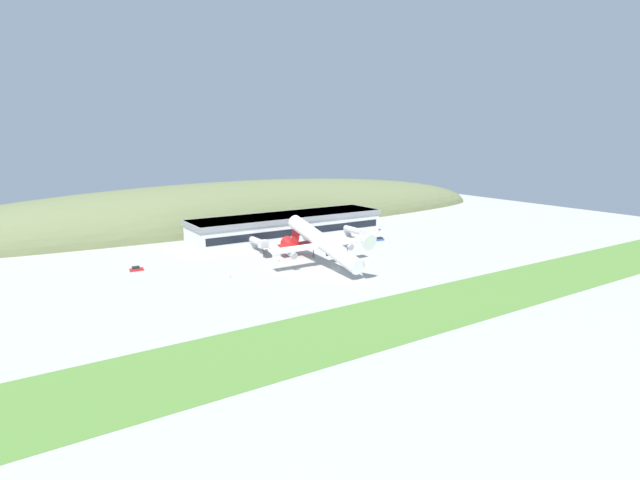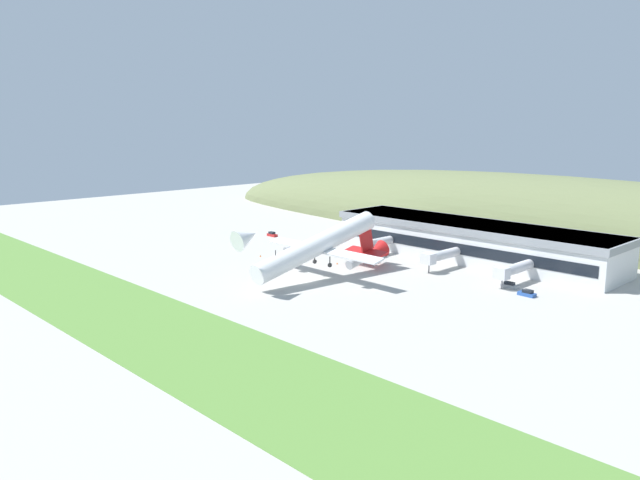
# 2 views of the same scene
# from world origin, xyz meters

# --- Properties ---
(ground_plane) EXTENTS (418.52, 418.52, 0.00)m
(ground_plane) POSITION_xyz_m (0.00, 0.00, 0.00)
(ground_plane) COLOR #ADAAA3
(grass_strip_foreground) EXTENTS (376.67, 27.19, 0.08)m
(grass_strip_foreground) POSITION_xyz_m (0.00, -45.62, 0.04)
(grass_strip_foreground) COLOR #568438
(grass_strip_foreground) RESTS_ON ground_plane
(hill_backdrop) EXTENTS (334.93, 55.65, 43.32)m
(hill_backdrop) POSITION_xyz_m (11.79, 102.02, 0.00)
(hill_backdrop) COLOR #667047
(hill_backdrop) RESTS_ON ground_plane
(terminal_building) EXTENTS (87.12, 21.77, 10.76)m
(terminal_building) POSITION_xyz_m (13.71, 53.48, 6.09)
(terminal_building) COLOR silver
(terminal_building) RESTS_ON ground_plane
(jetway_0) EXTENTS (3.38, 11.46, 5.43)m
(jetway_0) POSITION_xyz_m (-8.40, 36.74, 3.99)
(jetway_0) COLOR silver
(jetway_0) RESTS_ON ground_plane
(jetway_1) EXTENTS (3.38, 14.85, 5.43)m
(jetway_1) POSITION_xyz_m (15.63, 34.92, 3.99)
(jetway_1) COLOR silver
(jetway_1) RESTS_ON ground_plane
(jetway_2) EXTENTS (3.38, 15.24, 5.43)m
(jetway_2) POSITION_xyz_m (37.52, 34.71, 3.99)
(jetway_2) COLOR silver
(jetway_2) RESTS_ON ground_plane
(cargo_airplane) EXTENTS (38.56, 51.99, 16.37)m
(cargo_airplane) POSITION_xyz_m (-0.23, 4.95, 8.57)
(cargo_airplane) COLOR white
(service_car_0) EXTENTS (4.12, 2.06, 1.51)m
(service_car_0) POSITION_xyz_m (44.92, 28.38, 0.63)
(service_car_0) COLOR #264C99
(service_car_0) RESTS_ON ground_plane
(service_car_1) EXTENTS (4.32, 1.81, 1.62)m
(service_car_1) POSITION_xyz_m (-55.08, 34.68, 0.67)
(service_car_1) COLOR #B21E1E
(service_car_1) RESTS_ON ground_plane
(service_car_2) EXTENTS (4.54, 1.90, 1.43)m
(service_car_2) POSITION_xyz_m (38.38, 32.21, 0.59)
(service_car_2) COLOR #999EA3
(service_car_2) RESTS_ON ground_plane
(fuel_truck) EXTENTS (8.31, 3.00, 3.25)m
(fuel_truck) POSITION_xyz_m (-6.53, 27.65, 1.56)
(fuel_truck) COLOR #333338
(fuel_truck) RESTS_ON ground_plane
(traffic_cone_0) EXTENTS (0.52, 0.52, 0.58)m
(traffic_cone_0) POSITION_xyz_m (-8.76, 20.17, 0.28)
(traffic_cone_0) COLOR orange
(traffic_cone_0) RESTS_ON ground_plane
(traffic_cone_1) EXTENTS (0.52, 0.52, 0.58)m
(traffic_cone_1) POSITION_xyz_m (-31.60, 10.60, 0.28)
(traffic_cone_1) COLOR orange
(traffic_cone_1) RESTS_ON ground_plane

